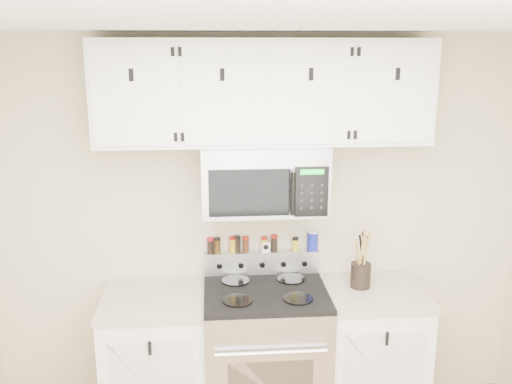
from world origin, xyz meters
TOP-DOWN VIEW (x-y plane):
  - back_wall at (0.00, 1.75)m, footprint 3.50×0.01m
  - ceiling at (0.00, 0.00)m, footprint 3.50×3.50m
  - range at (0.00, 1.43)m, footprint 0.76×0.65m
  - base_cabinet_left at (-0.69, 1.45)m, footprint 0.64×0.62m
  - base_cabinet_right at (0.69, 1.45)m, footprint 0.64×0.62m
  - microwave at (0.00, 1.55)m, footprint 0.76×0.44m
  - upper_cabinets at (-0.00, 1.58)m, footprint 2.00×0.35m
  - utensil_crock at (0.61, 1.49)m, footprint 0.13×0.13m
  - kitchen_timer at (0.03, 1.71)m, footprint 0.06×0.05m
  - salt_canister at (0.34, 1.71)m, footprint 0.07×0.07m
  - spice_jar_0 at (-0.34, 1.71)m, footprint 0.04×0.04m
  - spice_jar_1 at (-0.29, 1.71)m, footprint 0.04×0.04m
  - spice_jar_2 at (-0.19, 1.71)m, footprint 0.04×0.04m
  - spice_jar_3 at (-0.16, 1.71)m, footprint 0.04×0.04m
  - spice_jar_4 at (-0.10, 1.71)m, footprint 0.04×0.04m
  - spice_jar_5 at (0.02, 1.71)m, footprint 0.04×0.04m
  - spice_jar_6 at (0.08, 1.71)m, footprint 0.04×0.04m
  - spice_jar_7 at (0.22, 1.71)m, footprint 0.04×0.04m

SIDE VIEW (x-z plane):
  - base_cabinet_left at x=-0.69m, z-range 0.00..0.92m
  - base_cabinet_right at x=0.69m, z-range 0.00..0.92m
  - range at x=0.00m, z-range -0.06..1.04m
  - utensil_crock at x=0.61m, z-range 0.83..1.20m
  - kitchen_timer at x=0.03m, z-range 1.10..1.17m
  - spice_jar_7 at x=0.22m, z-range 1.10..1.19m
  - spice_jar_5 at x=0.02m, z-range 1.10..1.20m
  - spice_jar_0 at x=-0.34m, z-range 1.10..1.20m
  - spice_jar_1 at x=-0.29m, z-range 1.10..1.20m
  - spice_jar_2 at x=-0.19m, z-range 1.10..1.20m
  - spice_jar_4 at x=-0.10m, z-range 1.10..1.20m
  - spice_jar_6 at x=0.08m, z-range 1.10..1.21m
  - spice_jar_3 at x=-0.16m, z-range 1.10..1.21m
  - salt_canister at x=0.34m, z-range 1.10..1.23m
  - back_wall at x=0.00m, z-range 0.00..2.50m
  - microwave at x=0.00m, z-range 1.42..1.84m
  - upper_cabinets at x=0.00m, z-range 1.84..2.46m
  - ceiling at x=0.00m, z-range 2.49..2.50m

